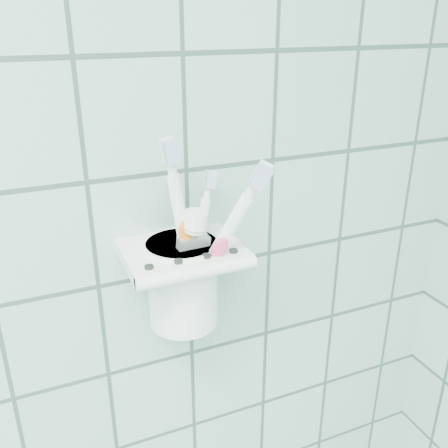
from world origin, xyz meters
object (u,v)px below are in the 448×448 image
(cup, at_px, (183,280))
(toothpaste_tube, at_px, (184,258))
(toothbrush_pink, at_px, (195,232))
(toothbrush_orange, at_px, (174,232))
(holder_bracket, at_px, (182,254))
(toothbrush_blue, at_px, (182,254))

(cup, relative_size, toothpaste_tube, 0.73)
(toothbrush_pink, bearing_deg, toothbrush_orange, 159.37)
(holder_bracket, relative_size, toothbrush_blue, 0.74)
(toothbrush_blue, bearing_deg, holder_bracket, 77.58)
(toothpaste_tube, bearing_deg, holder_bracket, 100.73)
(toothbrush_blue, bearing_deg, toothbrush_orange, 107.55)
(cup, height_order, toothbrush_blue, toothbrush_blue)
(toothbrush_pink, height_order, toothbrush_blue, toothbrush_pink)
(toothbrush_orange, height_order, toothpaste_tube, toothbrush_orange)
(holder_bracket, relative_size, toothpaste_tube, 0.92)
(toothpaste_tube, bearing_deg, toothbrush_blue, -119.05)
(cup, distance_m, toothpaste_tube, 0.03)
(holder_bracket, height_order, toothbrush_orange, toothbrush_orange)
(holder_bracket, height_order, toothpaste_tube, toothpaste_tube)
(toothbrush_pink, distance_m, toothpaste_tube, 0.03)
(holder_bracket, bearing_deg, toothbrush_orange, -177.47)
(toothbrush_orange, bearing_deg, holder_bracket, 25.11)
(toothbrush_blue, bearing_deg, toothbrush_pink, 32.10)
(cup, xyz_separation_m, toothpaste_tube, (-0.00, -0.01, 0.03))
(toothbrush_pink, bearing_deg, toothpaste_tube, 161.05)
(toothbrush_blue, distance_m, toothpaste_tube, 0.02)
(holder_bracket, distance_m, cup, 0.04)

